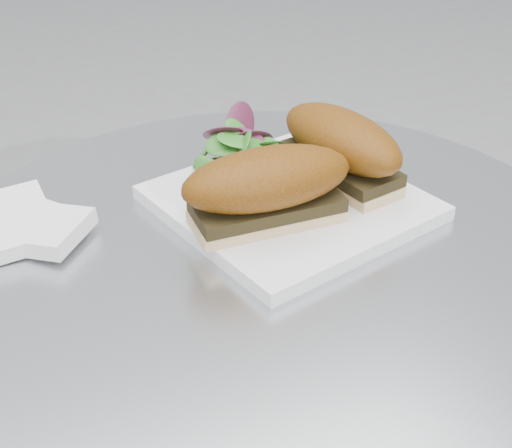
{
  "coord_description": "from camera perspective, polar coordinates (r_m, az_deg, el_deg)",
  "views": [
    {
      "loc": [
        -0.26,
        -0.55,
        1.14
      ],
      "look_at": [
        -0.02,
        -0.01,
        0.77
      ],
      "focal_mm": 50.0,
      "sensor_mm": 36.0,
      "label": 1
    }
  ],
  "objects": [
    {
      "name": "saucer",
      "position": [
        0.86,
        6.13,
        3.99
      ],
      "size": [
        0.15,
        0.15,
        0.01
      ],
      "primitive_type": "cylinder",
      "color": "white",
      "rests_on": "table"
    },
    {
      "name": "salad",
      "position": [
        0.83,
        -1.0,
        5.8
      ],
      "size": [
        0.12,
        0.12,
        0.05
      ],
      "primitive_type": null,
      "color": "#3A852B",
      "rests_on": "plate"
    },
    {
      "name": "table",
      "position": [
        0.89,
        0.97,
        -14.92
      ],
      "size": [
        0.7,
        0.7,
        0.73
      ],
      "color": "silver",
      "rests_on": "ground"
    },
    {
      "name": "sandwich_right",
      "position": [
        0.81,
        6.81,
        6.27
      ],
      "size": [
        0.11,
        0.19,
        0.08
      ],
      "rotation": [
        0.0,
        0.0,
        -1.38
      ],
      "color": "beige",
      "rests_on": "plate"
    },
    {
      "name": "napkin",
      "position": [
        0.77,
        -17.97,
        -0.68
      ],
      "size": [
        0.16,
        0.16,
        0.02
      ],
      "primitive_type": null,
      "rotation": [
        0.0,
        0.0,
        -0.24
      ],
      "color": "white",
      "rests_on": "table"
    },
    {
      "name": "sandwich_left",
      "position": [
        0.72,
        0.92,
        3.06
      ],
      "size": [
        0.18,
        0.09,
        0.08
      ],
      "rotation": [
        0.0,
        0.0,
        -0.04
      ],
      "color": "beige",
      "rests_on": "plate"
    },
    {
      "name": "plate",
      "position": [
        0.79,
        2.71,
        1.72
      ],
      "size": [
        0.3,
        0.3,
        0.02
      ],
      "primitive_type": "cube",
      "rotation": [
        0.0,
        0.0,
        0.23
      ],
      "color": "white",
      "rests_on": "table"
    }
  ]
}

